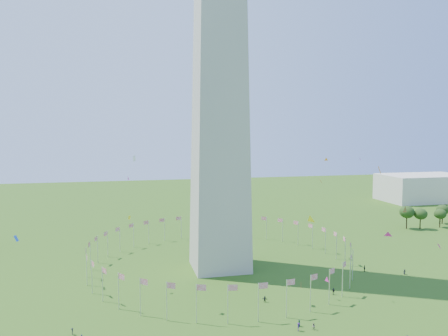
{
  "coord_description": "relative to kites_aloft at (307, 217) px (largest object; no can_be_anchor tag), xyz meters",
  "views": [
    {
      "loc": [
        -29.0,
        -80.65,
        43.05
      ],
      "look_at": [
        -2.12,
        35.0,
        32.77
      ],
      "focal_mm": 35.0,
      "sensor_mm": 36.0,
      "label": 1
    }
  ],
  "objects": [
    {
      "name": "kites_aloft",
      "position": [
        0.0,
        0.0,
        0.0
      ],
      "size": [
        130.16,
        82.3,
        32.96
      ],
      "color": "yellow",
      "rests_on": "ground"
    },
    {
      "name": "crowd",
      "position": [
        -7.67,
        -19.15,
        -19.92
      ],
      "size": [
        104.08,
        70.52,
        1.92
      ],
      "color": "gray",
      "rests_on": "ground"
    },
    {
      "name": "gov_building_east_a",
      "position": [
        132.98,
        127.39,
        -12.8
      ],
      "size": [
        50.0,
        30.0,
        16.0
      ],
      "primitive_type": "cube",
      "color": "beige",
      "rests_on": "ground"
    },
    {
      "name": "flag_ring",
      "position": [
        -17.02,
        27.39,
        -16.3
      ],
      "size": [
        80.24,
        80.24,
        9.0
      ],
      "color": "silver",
      "rests_on": "ground"
    }
  ]
}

